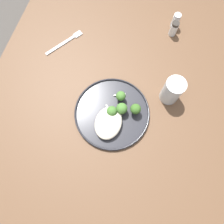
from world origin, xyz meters
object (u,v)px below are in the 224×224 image
Objects in this scene: dinner_plate at (112,113)px; pepper_shaker at (174,29)px; broccoli_floret_split_head at (112,111)px; broccoli_floret_tall_stalk at (135,110)px; seared_scallop_half_hidden at (115,131)px; seared_scallop_tiny_bay at (104,119)px; dinner_fork at (65,42)px; water_glass at (171,92)px; seared_scallop_on_noodles at (113,123)px; salt_shaker at (176,21)px; broccoli_floret_left_leaning at (122,109)px; broccoli_floret_rear_charred at (121,96)px; seared_scallop_center_golden at (104,126)px.

pepper_shaker reaches higher than dinner_plate.
broccoli_floret_tall_stalk is at bearing 108.42° from broccoli_floret_split_head.
seared_scallop_half_hidden is 0.06m from seared_scallop_tiny_bay.
broccoli_floret_split_head is 0.32× the size of dinner_fork.
water_glass is (-0.13, 0.20, 0.04)m from dinner_plate.
seared_scallop_on_noodles is 0.50× the size of salt_shaker.
seared_scallop_half_hidden is at bearing -40.67° from water_glass.
broccoli_floret_rear_charred is at bearing -161.09° from broccoli_floret_left_leaning.
broccoli_floret_left_leaning is (-0.02, 0.03, 0.00)m from broccoli_floret_split_head.
seared_scallop_on_noodles is at bearing 18.53° from dinner_plate.
seared_scallop_on_noodles is at bearing -16.88° from pepper_shaker.
salt_shaker is 0.04m from pepper_shaker.
broccoli_floret_split_head is 0.50m from salt_shaker.
broccoli_floret_left_leaning is at bearing 18.91° from broccoli_floret_rear_charred.
broccoli_floret_tall_stalk is (-0.08, 0.10, 0.02)m from seared_scallop_center_golden.
seared_scallop_half_hidden is 0.11m from broccoli_floret_tall_stalk.
broccoli_floret_split_head is (-0.03, 0.02, 0.02)m from seared_scallop_tiny_bay.
broccoli_floret_left_leaning reaches higher than broccoli_floret_split_head.
seared_scallop_center_golden is at bearing -14.30° from broccoli_floret_rear_charred.
seared_scallop_half_hidden is (0.07, 0.03, 0.01)m from dinner_plate.
dinner_fork is at bearing -132.37° from dinner_plate.
salt_shaker is (-0.41, 0.14, -0.01)m from broccoli_floret_rear_charred.
water_glass is at bearing 74.82° from dinner_fork.
broccoli_floret_rear_charred is 0.43m from salt_shaker.
broccoli_floret_left_leaning is 0.34× the size of dinner_fork.
water_glass reaches higher than seared_scallop_center_golden.
broccoli_floret_rear_charred is (-0.12, 0.03, 0.02)m from seared_scallop_center_golden.
seared_scallop_on_noodles is at bearing 125.55° from seared_scallop_center_golden.
seared_scallop_tiny_bay is at bearing -19.98° from broccoli_floret_rear_charred.
water_glass is at bearing 123.30° from dinner_plate.
pepper_shaker is (-0.41, 0.12, -0.01)m from broccoli_floret_left_leaning.
dinner_plate is 0.50m from salt_shaker.
seared_scallop_half_hidden is 0.15× the size of dinner_fork.
dinner_plate is 11.81× the size of seared_scallop_half_hidden.
pepper_shaker reaches higher than seared_scallop_on_noodles.
broccoli_floret_tall_stalk is at bearing 105.85° from dinner_plate.
dinner_plate is 0.39m from dinner_fork.
seared_scallop_half_hidden is 0.37× the size of pepper_shaker.
dinner_plate is 4.33× the size of salt_shaker.
seared_scallop_center_golden is 0.29m from water_glass.
dinner_fork is at bearing -64.11° from salt_shaker.
broccoli_floret_left_leaning is (0.05, 0.02, 0.00)m from broccoli_floret_rear_charred.
seared_scallop_on_noodles is 0.25m from water_glass.
broccoli_floret_tall_stalk is 0.09m from broccoli_floret_split_head.
seared_scallop_half_hidden is 0.26m from water_glass.
seared_scallop_on_noodles is 0.49m from pepper_shaker.
seared_scallop_center_golden is 0.06m from broccoli_floret_split_head.
water_glass is (-0.19, 0.21, 0.03)m from seared_scallop_center_golden.
broccoli_floret_rear_charred is 0.77× the size of salt_shaker.
dinner_plate is at bearing -173.03° from broccoli_floret_split_head.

